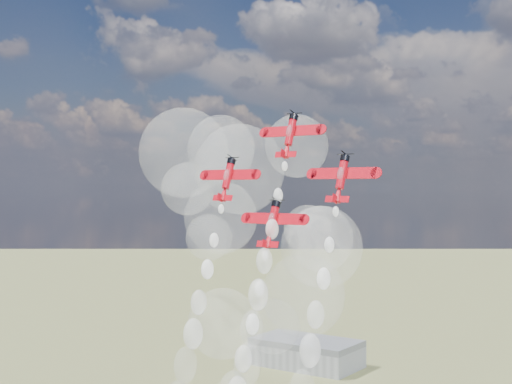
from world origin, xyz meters
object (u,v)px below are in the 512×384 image
Objects in this scene: hangar at (306,353)px; plane_left at (228,178)px; plane_lead at (290,134)px; plane_right at (341,177)px; plane_slot at (272,223)px.

plane_left is (88.85, -180.56, 81.46)m from hangar.
plane_lead is at bearing 13.68° from plane_left.
plane_slot is (-12.94, -3.15, -8.49)m from plane_right.
plane_slot is at bearing -61.01° from hangar.
hangar is at bearing 116.20° from plane_left.
plane_left is 15.80m from plane_slot.
plane_right is at bearing 13.68° from plane_slot.
plane_slot reaches higher than hangar.
plane_left reaches higher than plane_slot.
plane_right reaches higher than hangar.
plane_left is at bearing -166.32° from plane_lead.
plane_slot is (0.00, -6.30, -16.99)m from plane_lead.
plane_lead is at bearing 166.32° from plane_right.
plane_right is 1.00× the size of plane_slot.
plane_lead is 1.00× the size of plane_left.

